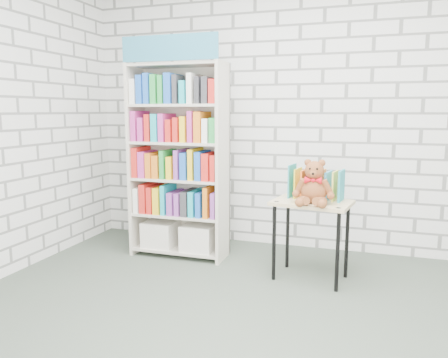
% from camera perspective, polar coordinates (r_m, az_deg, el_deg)
% --- Properties ---
extents(ground, '(4.50, 4.50, 0.00)m').
position_cam_1_polar(ground, '(2.96, 2.80, -19.88)').
color(ground, '#3F4A3E').
rests_on(ground, ground).
extents(room_shell, '(4.52, 4.02, 2.81)m').
position_cam_1_polar(room_shell, '(2.62, 3.11, 16.77)').
color(room_shell, silver).
rests_on(room_shell, ground).
extents(bookshelf, '(0.93, 0.36, 2.10)m').
position_cam_1_polar(bookshelf, '(4.25, -5.92, 2.54)').
color(bookshelf, beige).
rests_on(bookshelf, ground).
extents(display_table, '(0.69, 0.53, 0.68)m').
position_cam_1_polar(display_table, '(3.74, 11.38, -4.26)').
color(display_table, tan).
rests_on(display_table, ground).
extents(table_books, '(0.47, 0.26, 0.26)m').
position_cam_1_polar(table_books, '(3.80, 11.92, -0.62)').
color(table_books, teal).
rests_on(table_books, display_table).
extents(teddy_bear, '(0.34, 0.31, 0.36)m').
position_cam_1_polar(teddy_bear, '(3.59, 11.62, -0.92)').
color(teddy_bear, brown).
rests_on(teddy_bear, display_table).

